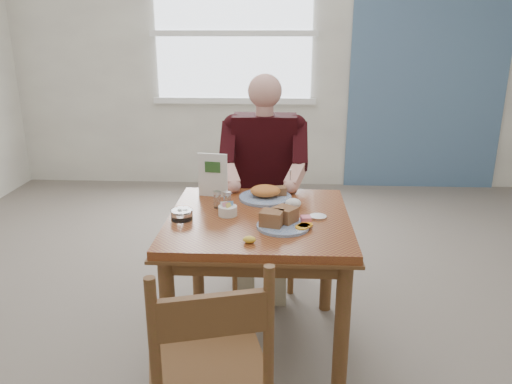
# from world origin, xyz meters

# --- Properties ---
(floor) EXTENTS (6.00, 6.00, 0.00)m
(floor) POSITION_xyz_m (0.00, 0.00, 0.00)
(floor) COLOR #6C6457
(floor) RESTS_ON ground
(wall_back) EXTENTS (5.50, 0.00, 5.50)m
(wall_back) POSITION_xyz_m (0.00, 3.00, 1.40)
(wall_back) COLOR silver
(wall_back) RESTS_ON ground
(accent_panel) EXTENTS (1.60, 0.02, 2.80)m
(accent_panel) POSITION_xyz_m (1.60, 2.98, 1.40)
(accent_panel) COLOR slate
(accent_panel) RESTS_ON ground
(lemon_wedge) EXTENTS (0.07, 0.06, 0.03)m
(lemon_wedge) POSITION_xyz_m (-0.03, -0.33, 0.77)
(lemon_wedge) COLOR yellow
(lemon_wedge) RESTS_ON table
(napkin) EXTENTS (0.08, 0.07, 0.05)m
(napkin) POSITION_xyz_m (0.17, 0.13, 0.78)
(napkin) COLOR white
(napkin) RESTS_ON table
(metal_dish) EXTENTS (0.10, 0.10, 0.01)m
(metal_dish) POSITION_xyz_m (0.29, -0.01, 0.76)
(metal_dish) COLOR silver
(metal_dish) RESTS_ON table
(window) EXTENTS (1.72, 0.04, 1.42)m
(window) POSITION_xyz_m (-0.40, 2.97, 1.60)
(window) COLOR white
(window) RESTS_ON wall_back
(table) EXTENTS (0.92, 0.92, 0.75)m
(table) POSITION_xyz_m (0.00, 0.00, 0.64)
(table) COLOR brown
(table) RESTS_ON ground
(chair_far) EXTENTS (0.42, 0.42, 0.95)m
(chair_far) POSITION_xyz_m (0.00, 0.80, 0.48)
(chair_far) COLOR brown
(chair_far) RESTS_ON ground
(chair_near) EXTENTS (0.51, 0.51, 0.95)m
(chair_near) POSITION_xyz_m (-0.13, -0.87, 0.48)
(chair_near) COLOR brown
(chair_near) RESTS_ON ground
(diner) EXTENTS (0.53, 0.56, 1.39)m
(diner) POSITION_xyz_m (0.00, 0.71, 0.81)
(diner) COLOR tan
(diner) RESTS_ON chair_far
(near_plate) EXTENTS (0.33, 0.33, 0.08)m
(near_plate) POSITION_xyz_m (0.11, -0.13, 0.78)
(near_plate) COLOR white
(near_plate) RESTS_ON table
(far_plate) EXTENTS (0.34, 0.34, 0.08)m
(far_plate) POSITION_xyz_m (0.03, 0.27, 0.78)
(far_plate) COLOR white
(far_plate) RESTS_ON table
(caddy) EXTENTS (0.12, 0.12, 0.07)m
(caddy) POSITION_xyz_m (-0.16, 0.00, 0.78)
(caddy) COLOR white
(caddy) RESTS_ON table
(shakers) EXTENTS (0.10, 0.05, 0.09)m
(shakers) POSITION_xyz_m (-0.20, 0.11, 0.80)
(shakers) COLOR white
(shakers) RESTS_ON table
(creamer) EXTENTS (0.14, 0.14, 0.05)m
(creamer) POSITION_xyz_m (-0.37, -0.07, 0.78)
(creamer) COLOR white
(creamer) RESTS_ON table
(menu) EXTENTS (0.17, 0.04, 0.24)m
(menu) POSITION_xyz_m (-0.27, 0.30, 0.87)
(menu) COLOR white
(menu) RESTS_ON table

